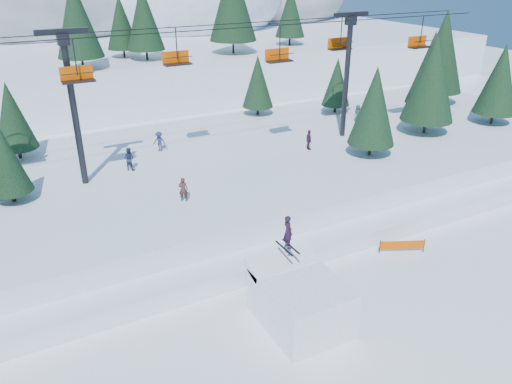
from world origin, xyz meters
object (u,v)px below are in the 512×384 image
banner_near (402,245)px  banner_far (393,219)px  chairlift (227,69)px  jump_kicker (300,299)px

banner_near → banner_far: 3.40m
chairlift → banner_near: chairlift is taller
jump_kicker → chairlift: bearing=76.5°
banner_far → jump_kicker: bearing=-153.6°
jump_kicker → banner_near: (9.14, 2.55, -0.81)m
jump_kicker → banner_near: jump_kicker is taller
banner_near → banner_far: bearing=57.9°
jump_kicker → banner_near: 9.52m
jump_kicker → banner_far: (10.94, 5.43, -0.81)m
banner_near → banner_far: same height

